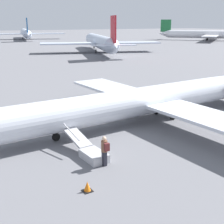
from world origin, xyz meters
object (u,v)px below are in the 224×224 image
Objects in this scene: airplane_far_center at (26,33)px; airplane_far_right at (100,42)px; airplane_far_left at (216,34)px; boarding_stairs at (90,152)px; airplane_main at (151,99)px; passenger at (105,149)px.

airplane_far_center is 1.16× the size of airplane_far_right.
airplane_far_right is (69.77, 21.50, 0.07)m from airplane_far_left.
airplane_far_center is at bearing 18.05° from airplane_far_right.
airplane_far_left is at bearing -54.61° from boarding_stairs.
airplane_far_left is (-95.84, -76.89, 0.90)m from airplane_main.
airplane_far_left is 132.13m from passenger.
passenger is at bearing -175.76° from boarding_stairs.
passenger is (33.58, 60.82, -1.72)m from airplane_far_right.
airplane_far_right is (2.12, 76.40, -0.11)m from airplane_far_center.
airplane_far_left is 131.40m from boarding_stairs.
boarding_stairs is at bearing 4.24° from passenger.
airplane_far_right is (-26.07, -55.39, 0.97)m from airplane_main.
airplane_far_center is at bearing -104.70° from airplane_main.
airplane_far_center is 27.05× the size of passenger.
airplane_far_right reaches higher than passenger.
passenger is at bearing -88.35° from airplane_far_left.
boarding_stairs is (33.75, 59.41, -2.37)m from airplane_far_right.
passenger is (-0.17, 1.41, 0.65)m from boarding_stairs.
airplane_far_right is 69.49m from passenger.
airplane_main is 0.61× the size of airplane_far_center.
boarding_stairs is (7.68, 4.02, -1.40)m from airplane_main.
passenger reaches higher than boarding_stairs.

